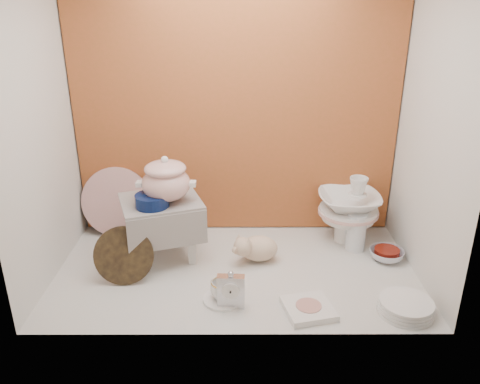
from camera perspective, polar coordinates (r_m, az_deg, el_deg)
The scene contains 17 objects.
ground at distance 2.45m, azimuth -0.47°, elevation -9.28°, with size 1.80×1.80×0.00m, color silver.
niche_shell at distance 2.30m, azimuth -0.52°, elevation 13.40°, with size 1.86×1.03×1.53m.
step_stool at distance 2.52m, azimuth -9.26°, elevation -4.39°, with size 0.39×0.34×0.33m, color silver, non-canonical shape.
soup_tureen at distance 2.38m, azimuth -8.86°, elevation 1.53°, with size 0.28×0.28×0.24m, color white, non-canonical shape.
cobalt_bowl at distance 2.37m, azimuth -10.47°, elevation -1.01°, with size 0.17×0.17×0.06m, color #091743.
floral_platter at distance 2.82m, azimuth -14.56°, elevation -1.14°, with size 0.40×0.13×0.39m, color silver, non-canonical shape.
blue_white_vase at distance 2.77m, azimuth -10.16°, elevation -2.98°, with size 0.23×0.23×0.24m, color white.
lacquer_tray at distance 2.37m, azimuth -13.73°, elevation -7.40°, with size 0.29×0.10×0.28m, color black, non-canonical shape.
mantel_clock at distance 2.15m, azimuth -1.10°, elevation -11.58°, with size 0.12×0.04×0.18m, color silver.
plush_pig at distance 2.50m, azimuth 2.26°, elevation -6.70°, with size 0.25×0.17×0.15m, color #D1B193.
teacup_saucer at distance 2.23m, azimuth -2.04°, elevation -12.64°, with size 0.18×0.18×0.01m, color white.
gold_rim_teacup at distance 2.21m, azimuth -2.06°, elevation -11.55°, with size 0.11×0.11×0.09m, color white.
lattice_dish at distance 2.18m, azimuth 8.18°, elevation -13.62°, with size 0.21×0.21×0.03m, color white.
dinner_plate_stack at distance 2.26m, azimuth 19.22°, elevation -12.81°, with size 0.25×0.25×0.06m, color white.
crystal_bowl at distance 2.65m, azimuth 17.11°, elevation -7.18°, with size 0.18×0.18×0.06m, color silver.
clear_glass_vase at distance 2.67m, azimuth 13.70°, elevation -4.63°, with size 0.11×0.11×0.21m, color silver.
porcelain_tower at distance 2.72m, azimuth 12.84°, elevation -2.01°, with size 0.34×0.34×0.38m, color white, non-canonical shape.
Camera 1 is at (0.02, -2.09, 1.29)m, focal length 35.69 mm.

